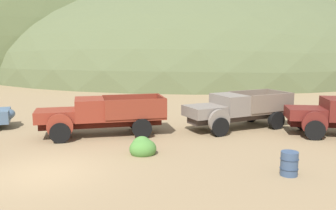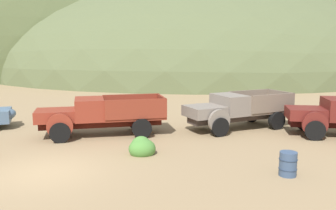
{
  "view_description": "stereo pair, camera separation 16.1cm",
  "coord_description": "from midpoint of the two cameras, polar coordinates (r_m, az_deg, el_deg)",
  "views": [
    {
      "loc": [
        3.01,
        -12.79,
        4.45
      ],
      "look_at": [
        4.95,
        5.43,
        1.48
      ],
      "focal_mm": 39.12,
      "sensor_mm": 36.0,
      "label": 1
    },
    {
      "loc": [
        3.17,
        -12.81,
        4.45
      ],
      "look_at": [
        4.95,
        5.43,
        1.48
      ],
      "focal_mm": 39.12,
      "sensor_mm": 36.0,
      "label": 2
    }
  ],
  "objects": [
    {
      "name": "truck_rust_red",
      "position": [
        18.53,
        -11.84,
        -1.67
      ],
      "size": [
        6.46,
        2.91,
        1.91
      ],
      "rotation": [
        0.0,
        0.0,
        3.27
      ],
      "color": "#42140D",
      "rests_on": "ground"
    },
    {
      "name": "oil_drum_foreground",
      "position": [
        13.46,
        18.04,
        -8.67
      ],
      "size": [
        0.64,
        0.64,
        0.85
      ],
      "color": "#384C6B",
      "rests_on": "ground"
    },
    {
      "name": "bush_back_edge",
      "position": [
        15.32,
        -4.3,
        -6.79
      ],
      "size": [
        1.12,
        1.04,
        0.95
      ],
      "color": "#4C8438",
      "rests_on": "ground"
    },
    {
      "name": "ground_plane",
      "position": [
        13.9,
        -18.88,
        -9.98
      ],
      "size": [
        300.0,
        300.0,
        0.0
      ],
      "primitive_type": "plane",
      "color": "#937A56"
    },
    {
      "name": "hill_far_left",
      "position": [
        69.86,
        3.35,
        5.55
      ],
      "size": [
        73.19,
        72.54,
        29.65
      ],
      "primitive_type": "ellipsoid",
      "color": "#56603D",
      "rests_on": "ground"
    },
    {
      "name": "truck_primer_gray",
      "position": [
        19.9,
        9.78,
        -0.82
      ],
      "size": [
        6.29,
        3.98,
        1.91
      ],
      "rotation": [
        0.0,
        0.0,
        3.49
      ],
      "color": "#3D322D",
      "rests_on": "ground"
    }
  ]
}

